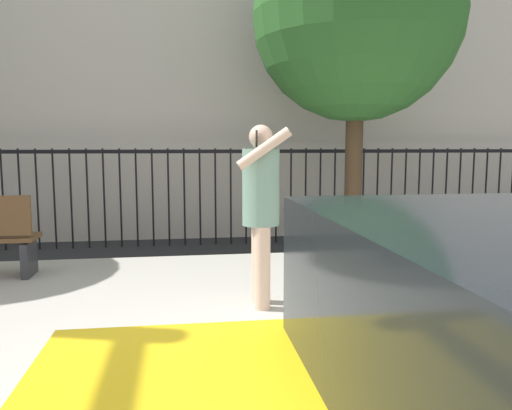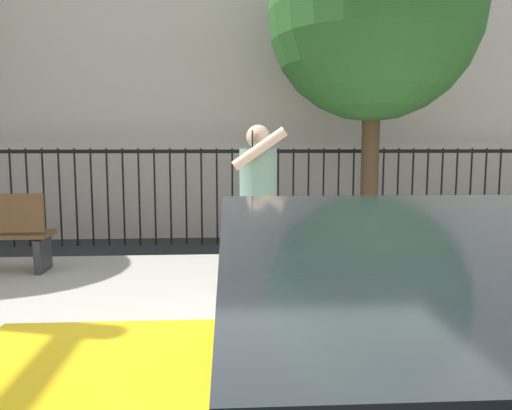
{
  "view_description": "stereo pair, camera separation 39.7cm",
  "coord_description": "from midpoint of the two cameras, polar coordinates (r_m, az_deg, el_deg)",
  "views": [
    {
      "loc": [
        -0.68,
        -2.44,
        1.65
      ],
      "look_at": [
        0.04,
        2.42,
        1.07
      ],
      "focal_mm": 35.48,
      "sensor_mm": 36.0,
      "label": 1
    },
    {
      "loc": [
        -0.28,
        -2.48,
        1.65
      ],
      "look_at": [
        0.04,
        2.42,
        1.07
      ],
      "focal_mm": 35.48,
      "sensor_mm": 36.0,
      "label": 2
    }
  ],
  "objects": [
    {
      "name": "street_tree_near",
      "position": [
        8.0,
        14.63,
        20.09
      ],
      "size": [
        3.08,
        3.08,
        5.08
      ],
      "color": "#4C3823",
      "rests_on": "ground"
    },
    {
      "name": "pedestrian_on_phone",
      "position": [
        4.66,
        2.66,
        0.34
      ],
      "size": [
        0.49,
        0.65,
        1.68
      ],
      "color": "beige",
      "rests_on": "sidewalk"
    },
    {
      "name": "building_facade",
      "position": [
        11.36,
        -1.29,
        21.74
      ],
      "size": [
        28.0,
        4.0,
        9.17
      ],
      "primitive_type": "cube",
      "color": "beige",
      "rests_on": "ground"
    },
    {
      "name": "iron_fence",
      "position": [
        8.4,
        -0.47,
        2.46
      ],
      "size": [
        12.03,
        0.04,
        1.6
      ],
      "color": "black",
      "rests_on": "ground"
    },
    {
      "name": "sidewalk",
      "position": [
        4.94,
        2.05,
        -11.82
      ],
      "size": [
        28.0,
        4.4,
        0.15
      ],
      "primitive_type": "cube",
      "color": "#B2ADA3",
      "rests_on": "ground"
    }
  ]
}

